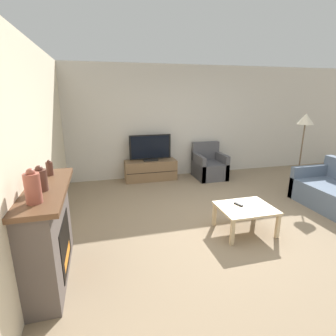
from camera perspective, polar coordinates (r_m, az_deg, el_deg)
The scene contains 13 objects.
ground_plane at distance 4.45m, azimuth 14.40°, elevation -11.75°, with size 24.00×24.00×0.00m, color #89755B.
wall_back at distance 6.64m, azimuth 3.02°, elevation 9.99°, with size 12.00×0.06×2.70m.
wall_left at distance 3.57m, azimuth -27.67°, elevation 3.11°, with size 0.06×12.00×2.70m.
fireplace at distance 3.24m, azimuth -24.58°, elevation -12.69°, with size 0.44×1.42×1.09m.
mantel_vase_left at distance 2.59m, azimuth -27.38°, elevation -3.74°, with size 0.14×0.14×0.32m.
mantel_vase_centre_left at distance 2.90m, azimuth -26.04°, elevation -2.22°, with size 0.13×0.13×0.26m.
mantel_vase_right at distance 3.41m, azimuth -24.39°, elevation -0.03°, with size 0.08×0.08×0.19m.
tv_stand at distance 6.37m, azimuth -3.79°, elevation -0.47°, with size 1.23×0.43×0.48m.
tv at distance 6.24m, azimuth -3.88°, elevation 4.23°, with size 0.99×0.18×0.62m.
armchair at distance 6.60m, azimuth 8.91°, elevation 0.34°, with size 0.70×0.76×0.86m.
coffee_table at distance 4.13m, azimuth 16.51°, elevation -8.78°, with size 0.80×0.67×0.40m.
remote at distance 4.15m, azimuth 15.09°, elevation -7.64°, with size 0.08×0.16×0.02m.
floor_lamp at distance 6.17m, azimuth 27.66°, elevation 8.36°, with size 0.32×0.32×1.64m.
Camera 1 is at (-2.03, -3.41, 2.02)m, focal length 28.00 mm.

